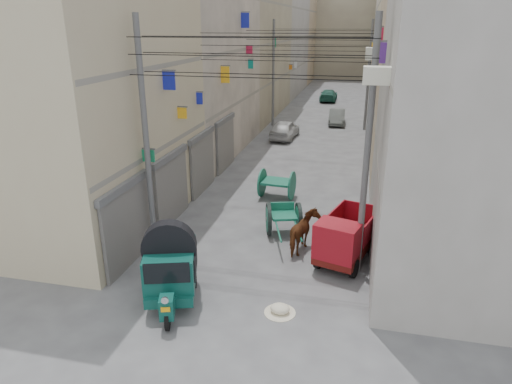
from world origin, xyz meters
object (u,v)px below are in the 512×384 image
(mini_truck, at_px, (344,241))
(second_cart, at_px, (277,183))
(tonga_cart, at_px, (284,218))
(distant_car_green, at_px, (328,95))
(horse, at_px, (304,233))
(auto_rickshaw, at_px, (171,266))
(distant_car_white, at_px, (285,129))
(distant_car_grey, at_px, (337,117))
(feed_sack, at_px, (280,309))

(mini_truck, height_order, second_cart, mini_truck)
(tonga_cart, bearing_deg, second_cart, 87.28)
(mini_truck, relative_size, distant_car_green, 0.81)
(horse, bearing_deg, auto_rickshaw, 60.69)
(distant_car_white, distance_m, distant_car_grey, 6.72)
(tonga_cart, xyz_separation_m, mini_truck, (2.36, -1.85, 0.19))
(tonga_cart, xyz_separation_m, distant_car_grey, (0.64, 21.37, -0.06))
(horse, bearing_deg, distant_car_grey, -78.28)
(horse, xyz_separation_m, distant_car_white, (-3.57, 16.75, -0.06))
(auto_rickshaw, relative_size, distant_car_white, 0.73)
(distant_car_grey, distance_m, distant_car_green, 11.85)
(tonga_cart, relative_size, distant_car_white, 0.77)
(second_cart, relative_size, feed_sack, 2.94)
(auto_rickshaw, xyz_separation_m, distant_car_green, (1.41, 38.31, -0.52))
(auto_rickshaw, bearing_deg, horse, 32.09)
(mini_truck, distance_m, distant_car_white, 18.06)
(tonga_cart, xyz_separation_m, feed_sack, (0.80, -5.13, -0.51))
(distant_car_white, xyz_separation_m, distant_car_grey, (3.27, 5.87, -0.07))
(mini_truck, distance_m, distant_car_green, 35.12)
(auto_rickshaw, height_order, tonga_cart, auto_rickshaw)
(tonga_cart, bearing_deg, mini_truck, -55.23)
(distant_car_grey, xyz_separation_m, distant_car_green, (-1.64, 11.74, 0.01))
(tonga_cart, relative_size, second_cart, 1.80)
(horse, height_order, distant_car_green, horse)
(second_cart, xyz_separation_m, feed_sack, (1.78, -8.91, -0.58))
(tonga_cart, height_order, mini_truck, mini_truck)
(distant_car_grey, bearing_deg, horse, -91.92)
(tonga_cart, height_order, distant_car_white, distant_car_white)
(tonga_cart, height_order, distant_car_green, tonga_cart)
(distant_car_green, bearing_deg, second_cart, 89.71)
(mini_truck, relative_size, feed_sack, 6.05)
(feed_sack, distance_m, horse, 3.93)
(tonga_cart, distance_m, distant_car_grey, 21.38)
(distant_car_grey, bearing_deg, mini_truck, -88.45)
(second_cart, bearing_deg, distant_car_green, 95.37)
(auto_rickshaw, xyz_separation_m, second_cart, (1.42, 8.98, -0.41))
(distant_car_white, relative_size, distant_car_green, 0.93)
(tonga_cart, distance_m, distant_car_white, 15.73)
(mini_truck, xyz_separation_m, distant_car_white, (-4.99, 17.35, -0.18))
(second_cart, bearing_deg, auto_rickshaw, -93.67)
(distant_car_white, height_order, distant_car_grey, distant_car_white)
(second_cart, bearing_deg, distant_car_white, 103.36)
(mini_truck, relative_size, second_cart, 2.06)
(feed_sack, relative_size, distant_car_green, 0.13)
(feed_sack, bearing_deg, mini_truck, 64.57)
(distant_car_grey, bearing_deg, distant_car_white, -121.83)
(second_cart, distance_m, distant_car_white, 11.84)
(tonga_cart, distance_m, mini_truck, 3.00)
(second_cart, bearing_deg, feed_sack, -73.38)
(second_cart, distance_m, distant_car_green, 29.33)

